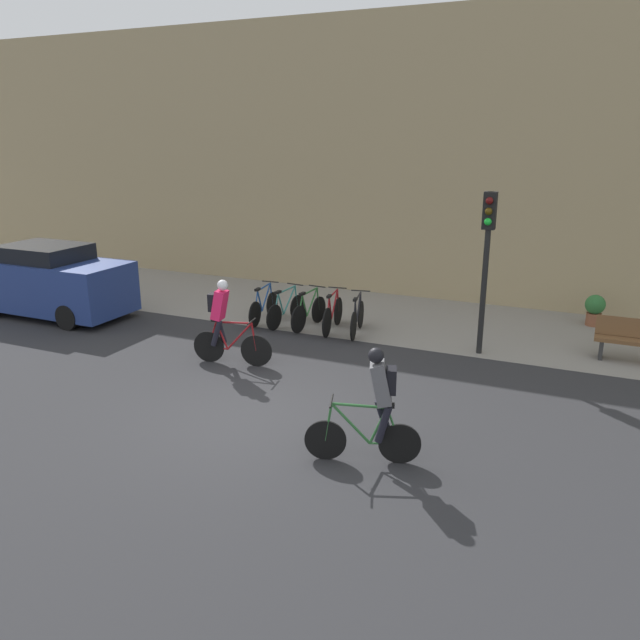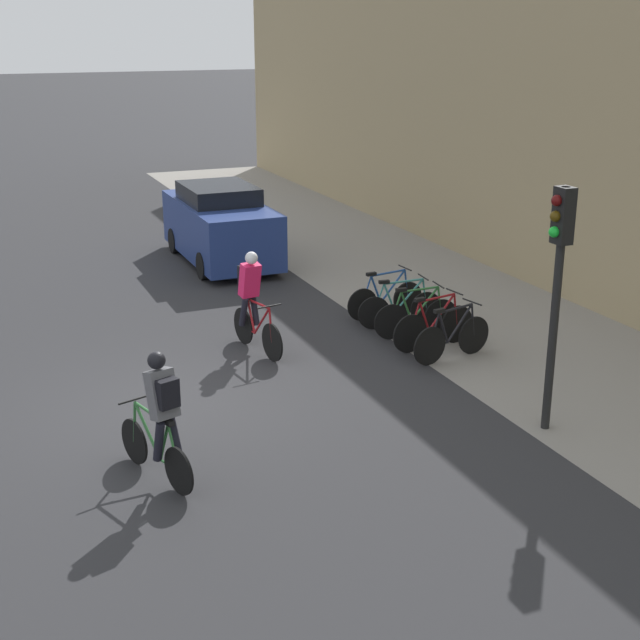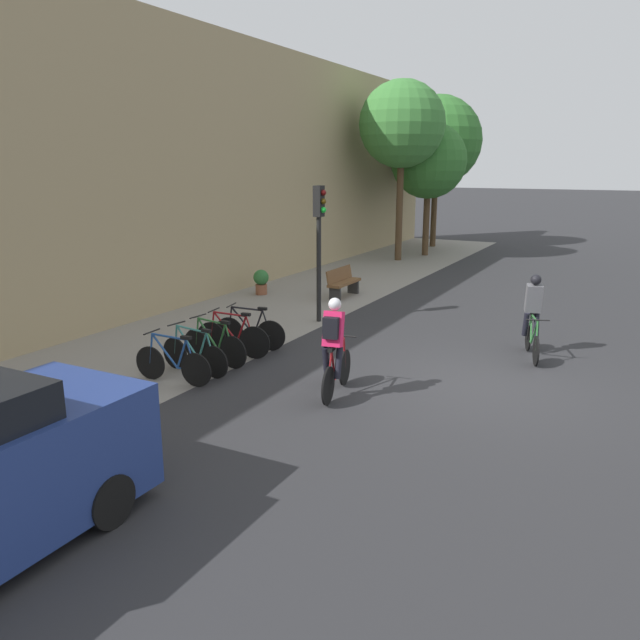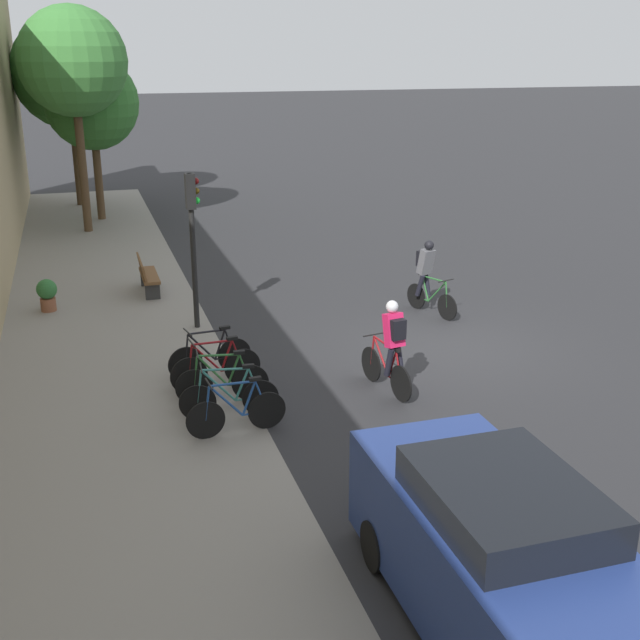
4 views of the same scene
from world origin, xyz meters
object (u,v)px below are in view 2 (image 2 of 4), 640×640
(cyclist_grey, at_px, (161,414))
(traffic_light_pole, at_px, (558,265))
(parked_car, at_px, (221,225))
(parked_bike_2, at_px, (416,316))
(cyclist_pink, at_px, (252,298))
(parked_bike_3, at_px, (434,326))
(parked_bike_1, at_px, (400,307))
(parked_bike_0, at_px, (385,298))
(parked_bike_4, at_px, (452,337))

(cyclist_grey, relative_size, traffic_light_pole, 0.51)
(parked_car, bearing_deg, cyclist_grey, -20.48)
(parked_bike_2, bearing_deg, cyclist_pink, -100.10)
(cyclist_pink, xyz_separation_m, parked_bike_3, (1.16, 2.97, -0.54))
(parked_bike_2, relative_size, parked_car, 0.38)
(cyclist_pink, relative_size, parked_bike_1, 1.05)
(cyclist_grey, distance_m, parked_bike_1, 7.02)
(cyclist_grey, height_order, parked_car, parked_car)
(cyclist_grey, xyz_separation_m, parked_bike_0, (-4.91, 5.54, -0.55))
(parked_bike_0, height_order, parked_bike_3, parked_bike_3)
(cyclist_grey, bearing_deg, cyclist_pink, 148.35)
(parked_bike_0, bearing_deg, parked_car, -162.25)
(parked_bike_1, relative_size, parked_car, 0.39)
(parked_bike_2, distance_m, parked_car, 6.84)
(parked_bike_1, height_order, parked_bike_4, parked_bike_4)
(parked_bike_0, xyz_separation_m, parked_bike_2, (1.26, 0.00, 0.01))
(parked_bike_2, height_order, parked_bike_4, parked_bike_4)
(parked_bike_4, bearing_deg, parked_bike_0, -179.98)
(parked_bike_0, bearing_deg, parked_bike_2, 0.04)
(parked_bike_1, xyz_separation_m, parked_bike_3, (1.26, 0.00, 0.02))
(cyclist_pink, relative_size, parked_bike_3, 1.04)
(parked_bike_3, bearing_deg, parked_bike_4, 0.01)
(parked_bike_3, bearing_deg, parked_bike_1, -179.93)
(parked_bike_2, bearing_deg, parked_car, -165.46)
(parked_bike_1, distance_m, traffic_light_pole, 5.20)
(cyclist_pink, height_order, parked_bike_1, cyclist_pink)
(cyclist_pink, height_order, parked_car, parked_car)
(cyclist_grey, bearing_deg, parked_bike_2, 123.34)
(cyclist_grey, distance_m, parked_bike_3, 6.33)
(parked_car, bearing_deg, cyclist_pink, -11.67)
(parked_bike_2, bearing_deg, cyclist_grey, -56.66)
(cyclist_pink, xyz_separation_m, parked_bike_0, (-0.73, 2.97, -0.55))
(traffic_light_pole, bearing_deg, parked_bike_3, 176.88)
(cyclist_pink, bearing_deg, parked_bike_2, 79.90)
(parked_bike_2, relative_size, parked_bike_3, 0.97)
(parked_car, bearing_deg, parked_bike_4, 12.28)
(cyclist_grey, bearing_deg, parked_car, 159.52)
(cyclist_pink, bearing_deg, parked_bike_4, 58.88)
(parked_bike_4, height_order, parked_car, parked_car)
(parked_bike_2, distance_m, parked_bike_3, 0.63)
(parked_bike_0, distance_m, parked_car, 5.64)
(cyclist_grey, bearing_deg, parked_bike_3, 118.54)
(cyclist_pink, distance_m, traffic_light_pole, 5.64)
(parked_bike_1, xyz_separation_m, parked_bike_4, (1.89, 0.00, 0.01))
(parked_bike_0, bearing_deg, parked_bike_1, -0.06)
(cyclist_grey, relative_size, parked_bike_3, 1.02)
(cyclist_grey, relative_size, parked_bike_1, 1.03)
(cyclist_pink, distance_m, parked_bike_3, 3.23)
(cyclist_pink, bearing_deg, traffic_light_pole, 30.63)
(parked_bike_1, relative_size, parked_bike_2, 1.03)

